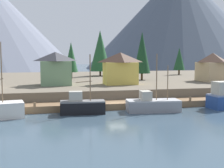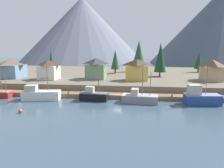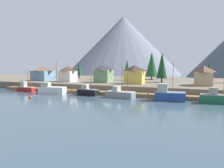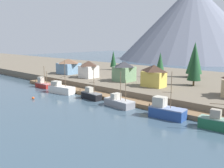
{
  "view_description": "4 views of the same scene",
  "coord_description": "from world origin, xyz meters",
  "px_view_note": "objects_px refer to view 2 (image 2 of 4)",
  "views": [
    {
      "loc": [
        -10.83,
        -43.28,
        8.29
      ],
      "look_at": [
        0.09,
        3.95,
        3.59
      ],
      "focal_mm": 48.43,
      "sensor_mm": 36.0,
      "label": 1
    },
    {
      "loc": [
        4.12,
        -45.41,
        11.5
      ],
      "look_at": [
        -1.68,
        1.52,
        3.38
      ],
      "focal_mm": 32.59,
      "sensor_mm": 36.0,
      "label": 2
    },
    {
      "loc": [
        24.1,
        -53.7,
        8.48
      ],
      "look_at": [
        0.84,
        1.75,
        3.27
      ],
      "focal_mm": 33.13,
      "sensor_mm": 36.0,
      "label": 3
    },
    {
      "loc": [
        42.45,
        -45.43,
        15.8
      ],
      "look_at": [
        -1.83,
        2.75,
        4.02
      ],
      "focal_mm": 39.92,
      "sensor_mm": 36.0,
      "label": 4
    }
  ],
  "objects_px": {
    "fishing_boat_black": "(94,96)",
    "fishing_boat_blue": "(201,98)",
    "house_white": "(49,69)",
    "house_yellow": "(137,69)",
    "conifer_near_right": "(139,54)",
    "conifer_mid_right": "(160,57)",
    "fishing_boat_grey": "(139,98)",
    "fishing_boat_white": "(40,94)",
    "conifer_back_left": "(199,61)",
    "conifer_mid_left": "(51,59)",
    "channel_buoy": "(20,111)",
    "conifer_near_left": "(115,59)",
    "house_blue": "(11,68)",
    "house_tan": "(212,70)",
    "house_green": "(96,68)"
  },
  "relations": [
    {
      "from": "house_blue",
      "to": "conifer_near_right",
      "type": "relative_size",
      "value": 0.62
    },
    {
      "from": "conifer_mid_right",
      "to": "channel_buoy",
      "type": "bearing_deg",
      "value": -128.97
    },
    {
      "from": "conifer_mid_left",
      "to": "conifer_mid_right",
      "type": "distance_m",
      "value": 44.81
    },
    {
      "from": "fishing_boat_white",
      "to": "conifer_near_left",
      "type": "relative_size",
      "value": 1.12
    },
    {
      "from": "fishing_boat_black",
      "to": "fishing_boat_blue",
      "type": "distance_m",
      "value": 23.03
    },
    {
      "from": "fishing_boat_white",
      "to": "conifer_back_left",
      "type": "height_order",
      "value": "conifer_back_left"
    },
    {
      "from": "fishing_boat_grey",
      "to": "house_yellow",
      "type": "xyz_separation_m",
      "value": [
        -0.73,
        15.85,
        4.66
      ]
    },
    {
      "from": "fishing_boat_grey",
      "to": "house_green",
      "type": "bearing_deg",
      "value": 132.45
    },
    {
      "from": "fishing_boat_grey",
      "to": "conifer_near_left",
      "type": "bearing_deg",
      "value": 111.09
    },
    {
      "from": "fishing_boat_white",
      "to": "house_yellow",
      "type": "height_order",
      "value": "fishing_boat_white"
    },
    {
      "from": "fishing_boat_blue",
      "to": "channel_buoy",
      "type": "distance_m",
      "value": 35.84
    },
    {
      "from": "fishing_boat_blue",
      "to": "channel_buoy",
      "type": "height_order",
      "value": "fishing_boat_blue"
    },
    {
      "from": "house_tan",
      "to": "conifer_near_left",
      "type": "xyz_separation_m",
      "value": [
        -29.5,
        13.98,
        2.05
      ]
    },
    {
      "from": "fishing_boat_white",
      "to": "conifer_near_left",
      "type": "height_order",
      "value": "conifer_near_left"
    },
    {
      "from": "fishing_boat_white",
      "to": "conifer_near_right",
      "type": "relative_size",
      "value": 0.8
    },
    {
      "from": "house_green",
      "to": "conifer_near_right",
      "type": "xyz_separation_m",
      "value": [
        13.07,
        22.76,
        3.67
      ]
    },
    {
      "from": "house_tan",
      "to": "fishing_boat_blue",
      "type": "bearing_deg",
      "value": -113.85
    },
    {
      "from": "conifer_near_left",
      "to": "channel_buoy",
      "type": "distance_m",
      "value": 44.67
    },
    {
      "from": "fishing_boat_grey",
      "to": "conifer_back_left",
      "type": "bearing_deg",
      "value": 65.65
    },
    {
      "from": "house_yellow",
      "to": "channel_buoy",
      "type": "distance_m",
      "value": 33.69
    },
    {
      "from": "fishing_boat_grey",
      "to": "house_tan",
      "type": "xyz_separation_m",
      "value": [
        20.72,
        18.14,
        4.64
      ]
    },
    {
      "from": "conifer_near_left",
      "to": "fishing_boat_blue",
      "type": "bearing_deg",
      "value": -56.17
    },
    {
      "from": "fishing_boat_grey",
      "to": "conifer_near_left",
      "type": "relative_size",
      "value": 0.95
    },
    {
      "from": "house_white",
      "to": "house_yellow",
      "type": "bearing_deg",
      "value": 1.94
    },
    {
      "from": "house_blue",
      "to": "conifer_near_left",
      "type": "height_order",
      "value": "conifer_near_left"
    },
    {
      "from": "channel_buoy",
      "to": "fishing_boat_blue",
      "type": "bearing_deg",
      "value": 16.29
    },
    {
      "from": "fishing_boat_black",
      "to": "channel_buoy",
      "type": "distance_m",
      "value": 15.56
    },
    {
      "from": "house_tan",
      "to": "house_white",
      "type": "height_order",
      "value": "house_tan"
    },
    {
      "from": "house_white",
      "to": "fishing_boat_black",
      "type": "bearing_deg",
      "value": -40.57
    },
    {
      "from": "fishing_boat_blue",
      "to": "conifer_near_right",
      "type": "relative_size",
      "value": 0.77
    },
    {
      "from": "fishing_boat_blue",
      "to": "house_white",
      "type": "relative_size",
      "value": 1.62
    },
    {
      "from": "conifer_near_right",
      "to": "conifer_back_left",
      "type": "bearing_deg",
      "value": -0.75
    },
    {
      "from": "fishing_boat_grey",
      "to": "conifer_mid_right",
      "type": "distance_m",
      "value": 27.33
    },
    {
      "from": "house_yellow",
      "to": "channel_buoy",
      "type": "xyz_separation_m",
      "value": [
        -20.93,
        -25.86,
        -5.34
      ]
    },
    {
      "from": "fishing_boat_grey",
      "to": "house_blue",
      "type": "xyz_separation_m",
      "value": [
        -40.64,
        16.69,
        4.42
      ]
    },
    {
      "from": "conifer_near_right",
      "to": "house_blue",
      "type": "bearing_deg",
      "value": -149.69
    },
    {
      "from": "conifer_mid_right",
      "to": "fishing_boat_grey",
      "type": "bearing_deg",
      "value": -105.23
    },
    {
      "from": "house_tan",
      "to": "conifer_near_left",
      "type": "distance_m",
      "value": 32.71
    },
    {
      "from": "house_tan",
      "to": "conifer_mid_right",
      "type": "distance_m",
      "value": 15.89
    },
    {
      "from": "conifer_near_right",
      "to": "channel_buoy",
      "type": "relative_size",
      "value": 17.79
    },
    {
      "from": "fishing_boat_grey",
      "to": "conifer_near_right",
      "type": "xyz_separation_m",
      "value": [
        -0.06,
        40.41,
        8.36
      ]
    },
    {
      "from": "fishing_boat_white",
      "to": "fishing_boat_black",
      "type": "bearing_deg",
      "value": -4.87
    },
    {
      "from": "fishing_boat_blue",
      "to": "house_green",
      "type": "height_order",
      "value": "fishing_boat_blue"
    },
    {
      "from": "house_tan",
      "to": "conifer_back_left",
      "type": "xyz_separation_m",
      "value": [
        2.57,
        21.97,
        1.45
      ]
    },
    {
      "from": "conifer_mid_right",
      "to": "conifer_back_left",
      "type": "distance_m",
      "value": 22.19
    },
    {
      "from": "house_blue",
      "to": "conifer_mid_right",
      "type": "relative_size",
      "value": 0.7
    },
    {
      "from": "house_tan",
      "to": "house_yellow",
      "type": "relative_size",
      "value": 0.98
    },
    {
      "from": "conifer_mid_left",
      "to": "conifer_near_right",
      "type": "bearing_deg",
      "value": 4.18
    },
    {
      "from": "fishing_boat_white",
      "to": "house_blue",
      "type": "xyz_separation_m",
      "value": [
        -18.1,
        16.97,
        4.19
      ]
    },
    {
      "from": "fishing_boat_grey",
      "to": "conifer_mid_right",
      "type": "xyz_separation_m",
      "value": [
        6.88,
        25.27,
        7.79
      ]
    }
  ]
}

